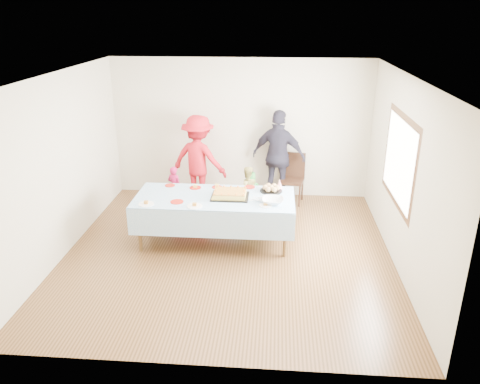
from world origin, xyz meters
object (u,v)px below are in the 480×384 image
Objects in this scene: party_table at (215,200)px; birthday_cake at (230,194)px; adult_left at (199,159)px; dining_chair at (293,175)px.

birthday_cake reaches higher than party_table.
party_table is 0.27m from birthday_cake.
adult_left is at bearing 114.58° from birthday_cake.
party_table is at bearing -114.35° from dining_chair.
dining_chair is (1.29, 1.83, -0.19)m from party_table.
party_table is 1.77m from adult_left.
birthday_cake is 0.34× the size of adult_left.
adult_left reaches higher than party_table.
dining_chair is at bearing 54.75° from party_table.
birthday_cake is 1.85m from adult_left.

